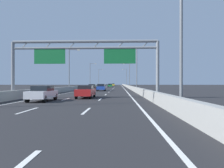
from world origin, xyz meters
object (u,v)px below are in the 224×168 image
Objects in this scene: streetlamp_right_distant at (126,76)px; white_car at (42,93)px; streetlamp_left_mid at (70,67)px; streetlamp_right_far at (129,74)px; blue_car at (101,87)px; green_car at (110,85)px; black_car at (92,87)px; yellow_car at (113,85)px; red_car at (86,91)px; sign_gantry at (84,54)px; streetlamp_right_mid at (136,67)px; streetlamp_left_distant at (99,77)px; streetlamp_right_near at (177,24)px; streetlamp_left_far at (91,74)px.

streetlamp_right_distant reaches higher than white_car.
streetlamp_right_far is (14.93, 34.11, 0.00)m from streetlamp_left_mid.
blue_car is 43.16m from green_car.
yellow_car is at bearing 87.12° from black_car.
blue_car is 22.04m from red_car.
streetlamp_right_far is at bearing 77.95° from blue_car.
streetlamp_right_far is at bearing 66.36° from streetlamp_left_mid.
blue_car is 80.16m from yellow_car.
streetlamp_right_distant is 61.71m from black_car.
sign_gantry is 103.50m from yellow_car.
streetlamp_right_mid reaches higher than sign_gantry.
streetlamp_right_mid is at bearing -84.62° from yellow_car.
streetlamp_right_distant is at bearing 85.42° from sign_gantry.
blue_car is (7.30, -69.87, -4.63)m from streetlamp_left_distant.
blue_car is at bearing 103.24° from streetlamp_right_near.
yellow_car reaches higher than red_car.
streetlamp_left_mid is 1.00× the size of streetlamp_left_distant.
streetlamp_right_far reaches higher than green_car.
streetlamp_right_near is 1.00× the size of streetlamp_left_mid.
blue_car is 1.06× the size of white_car.
black_car is 35.80m from white_car.
streetlamp_right_far reaches higher than sign_gantry.
streetlamp_left_mid is 2.12× the size of green_car.
streetlamp_right_mid is 1.00× the size of streetlamp_left_far.
streetlamp_right_near is 33.67m from blue_car.
streetlamp_left_far is (-14.93, 34.11, 0.00)m from streetlamp_right_mid.
streetlamp_left_mid reaches higher than sign_gantry.
sign_gantry is at bearing -94.58° from streetlamp_right_distant.
red_car is (-0.03, 1.22, -4.06)m from sign_gantry.
streetlamp_right_near is at bearing -50.97° from sign_gantry.
white_car is at bearing -92.69° from green_car.
yellow_car is 0.99× the size of white_car.
streetlamp_right_mid is 9.08m from blue_car.
blue_car is at bearing -84.04° from streetlamp_left_distant.
sign_gantry is 26.01m from streetlamp_right_mid.
yellow_car is (-7.40, 10.29, -4.62)m from streetlamp_right_distant.
white_car is at bearing -87.59° from streetlamp_left_distant.
sign_gantry is at bearing -89.88° from green_car.
streetlamp_right_far reaches higher than black_car.
streetlamp_left_far is at bearing 93.73° from white_car.
green_car is at bearing 84.33° from black_car.
white_car is (4.05, -62.23, -4.65)m from streetlamp_left_far.
streetlamp_right_distant is 13.49m from yellow_car.
yellow_car is at bearing 53.81° from streetlamp_left_distant.
streetlamp_left_distant and streetlamp_right_distant have the same top height.
streetlamp_right_near is at bearing -76.76° from blue_car.
streetlamp_left_far is (-7.47, 59.01, 0.59)m from sign_gantry.
streetlamp_right_far is at bearing -66.36° from streetlamp_left_distant.
black_car is 1.00× the size of white_car.
streetlamp_left_mid is 68.22m from streetlamp_left_distant.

